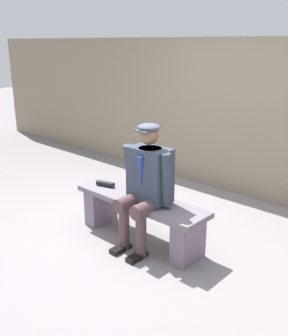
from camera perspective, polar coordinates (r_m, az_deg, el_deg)
The scene contains 5 objects.
ground_plane at distance 4.37m, azimuth -0.55°, elevation -10.46°, with size 30.00×30.00×0.00m, color gray.
bench at distance 4.22m, azimuth -0.56°, elevation -6.61°, with size 1.59×0.44×0.50m.
seated_man at distance 3.94m, azimuth 0.31°, elevation -2.00°, with size 0.61×0.58×1.33m.
rolled_magazine at distance 4.49m, azimuth -5.73°, elevation -2.33°, with size 0.06×0.06×0.22m, color black.
stadium_wall at distance 5.61m, azimuth 14.08°, elevation 7.23°, with size 12.00×0.24×2.16m, color gray.
Camera 1 is at (-2.63, 2.79, 2.09)m, focal length 41.20 mm.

